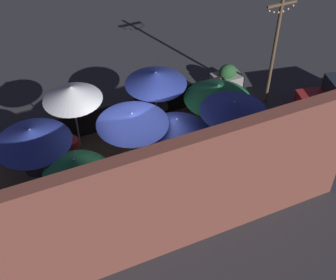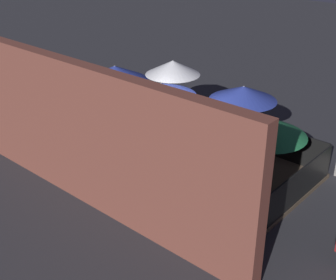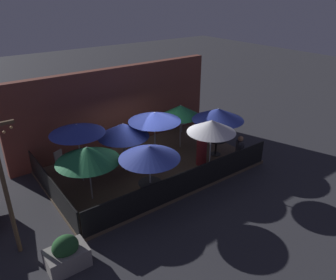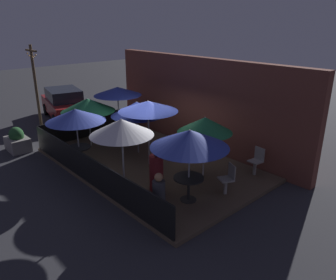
% 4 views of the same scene
% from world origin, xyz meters
% --- Properties ---
extents(ground_plane, '(60.00, 60.00, 0.00)m').
position_xyz_m(ground_plane, '(0.00, 0.00, 0.00)').
color(ground_plane, '#2D2D33').
extents(patio_deck, '(8.28, 5.03, 0.12)m').
position_xyz_m(patio_deck, '(0.00, 0.00, 0.06)').
color(patio_deck, brown).
rests_on(patio_deck, ground_plane).
extents(building_wall, '(9.88, 0.36, 3.73)m').
position_xyz_m(building_wall, '(0.00, 2.74, 1.87)').
color(building_wall, brown).
rests_on(building_wall, ground_plane).
extents(fence_front, '(8.08, 0.05, 0.95)m').
position_xyz_m(fence_front, '(0.00, -2.47, 0.59)').
color(fence_front, black).
rests_on(fence_front, patio_deck).
extents(fence_side_left, '(0.05, 4.83, 0.95)m').
position_xyz_m(fence_side_left, '(-4.09, 0.00, 0.59)').
color(fence_side_left, black).
rests_on(fence_side_left, patio_deck).
extents(patio_umbrella_0, '(2.03, 2.03, 2.12)m').
position_xyz_m(patio_umbrella_0, '(-1.36, -2.06, 2.02)').
color(patio_umbrella_0, '#B2B2B7').
rests_on(patio_umbrella_0, patio_deck).
extents(patio_umbrella_1, '(2.21, 2.21, 2.15)m').
position_xyz_m(patio_umbrella_1, '(2.90, -0.86, 2.02)').
color(patio_umbrella_1, '#B2B2B7').
rests_on(patio_umbrella_1, patio_deck).
extents(patio_umbrella_2, '(1.80, 1.80, 2.05)m').
position_xyz_m(patio_umbrella_2, '(2.09, 0.67, 1.91)').
color(patio_umbrella_2, '#B2B2B7').
rests_on(patio_umbrella_2, patio_deck).
extents(patio_umbrella_3, '(2.00, 2.00, 2.34)m').
position_xyz_m(patio_umbrella_3, '(-2.72, 0.57, 2.28)').
color(patio_umbrella_3, '#B2B2B7').
rests_on(patio_umbrella_3, patio_deck).
extents(patio_umbrella_4, '(2.01, 2.01, 2.06)m').
position_xyz_m(patio_umbrella_4, '(-1.02, 0.29, 1.91)').
color(patio_umbrella_4, '#B2B2B7').
rests_on(patio_umbrella_4, patio_deck).
extents(patio_umbrella_5, '(2.08, 2.08, 2.36)m').
position_xyz_m(patio_umbrella_5, '(0.17, -0.11, 2.30)').
color(patio_umbrella_5, '#B2B2B7').
rests_on(patio_umbrella_5, patio_deck).
extents(patio_umbrella_6, '(2.17, 2.17, 2.02)m').
position_xyz_m(patio_umbrella_6, '(-2.94, -0.73, 1.87)').
color(patio_umbrella_6, '#B2B2B7').
rests_on(patio_umbrella_6, patio_deck).
extents(patio_umbrella_7, '(1.83, 1.83, 2.36)m').
position_xyz_m(patio_umbrella_7, '(1.39, -2.05, 2.24)').
color(patio_umbrella_7, '#B2B2B7').
rests_on(patio_umbrella_7, patio_deck).
extents(dining_table_0, '(0.82, 0.82, 0.74)m').
position_xyz_m(dining_table_0, '(-1.36, -2.06, 0.71)').
color(dining_table_0, black).
rests_on(dining_table_0, patio_deck).
extents(dining_table_1, '(0.87, 0.87, 0.73)m').
position_xyz_m(dining_table_1, '(2.90, -0.86, 0.70)').
color(dining_table_1, black).
rests_on(dining_table_1, patio_deck).
extents(patio_chair_0, '(0.44, 0.44, 0.95)m').
position_xyz_m(patio_chair_0, '(3.23, 2.07, 0.64)').
color(patio_chair_0, gray).
rests_on(patio_chair_0, patio_deck).
extents(patio_chair_1, '(0.53, 0.53, 0.95)m').
position_xyz_m(patio_chair_1, '(3.42, 0.28, 0.64)').
color(patio_chair_1, gray).
rests_on(patio_chair_1, patio_deck).
extents(patio_chair_2, '(0.53, 0.53, 0.94)m').
position_xyz_m(patio_chair_2, '(-3.13, 1.67, 0.64)').
color(patio_chair_2, gray).
rests_on(patio_chair_2, patio_deck).
extents(patron_0, '(0.45, 0.45, 1.30)m').
position_xyz_m(patron_0, '(3.03, -2.09, 0.71)').
color(patron_0, '#333338').
rests_on(patron_0, patio_deck).
extents(patron_1, '(0.50, 0.50, 1.34)m').
position_xyz_m(patron_1, '(1.80, -1.14, 0.71)').
color(patron_1, maroon).
rests_on(patron_1, patio_deck).
extents(planter_box, '(1.09, 0.76, 1.00)m').
position_xyz_m(planter_box, '(-4.74, -3.10, 0.42)').
color(planter_box, gray).
rests_on(planter_box, ground_plane).
extents(light_post, '(1.10, 0.12, 4.12)m').
position_xyz_m(light_post, '(-5.64, -1.71, 2.30)').
color(light_post, brown).
rests_on(light_post, ground_plane).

